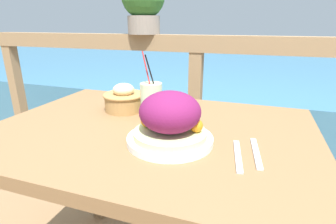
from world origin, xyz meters
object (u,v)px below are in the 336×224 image
at_px(salad_plate, 170,121).
at_px(potted_plant, 143,2).
at_px(drink_glass, 151,101).
at_px(bread_basket, 124,99).

bearing_deg(salad_plate, potted_plant, 118.56).
xyz_separation_m(drink_glass, bread_basket, (-0.14, 0.05, -0.02)).
xyz_separation_m(salad_plate, bread_basket, (-0.27, 0.23, -0.02)).
bearing_deg(drink_glass, salad_plate, -53.38).
bearing_deg(salad_plate, bread_basket, 139.97).
relative_size(drink_glass, potted_plant, 0.77).
relative_size(drink_glass, bread_basket, 1.48).
distance_m(drink_glass, potted_plant, 0.75).
distance_m(drink_glass, bread_basket, 0.15).
xyz_separation_m(salad_plate, potted_plant, (-0.41, 0.76, 0.38)).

